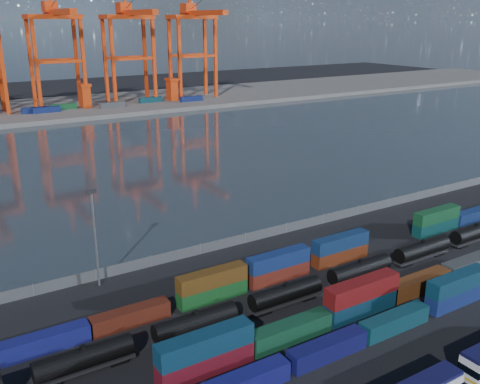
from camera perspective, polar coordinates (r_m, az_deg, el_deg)
ground at (r=85.95m, az=10.89°, el=-11.66°), size 700.00×700.00×0.00m
harbor_water at (r=172.30m, az=-13.36°, el=3.38°), size 700.00×700.00×0.00m
far_quay at (r=271.95m, az=-20.75°, el=8.16°), size 700.00×70.00×2.00m
container_row_south at (r=71.77m, az=8.12°, el=-16.39°), size 113.91×2.39×5.10m
container_row_mid at (r=81.21m, az=11.21°, el=-12.03°), size 141.92×2.59×5.53m
container_row_north at (r=97.64m, az=9.68°, el=-6.52°), size 140.95×2.36×5.03m
tanker_string at (r=87.84m, az=8.99°, el=-9.41°), size 121.17×2.72×3.90m
waterfront_fence at (r=105.33m, az=0.58°, el=-4.95°), size 160.12×0.12×2.20m
yard_light_mast at (r=89.00m, az=-15.23°, el=-4.27°), size 1.60×0.40×16.60m
gantry_cranes at (r=260.95m, az=-23.02°, el=15.76°), size 198.86×45.82×62.04m
quay_containers at (r=255.51m, az=-22.54°, el=7.92°), size 172.58×10.99×2.60m
straddle_carriers at (r=260.79m, az=-20.99°, el=9.28°), size 140.00×7.00×11.10m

